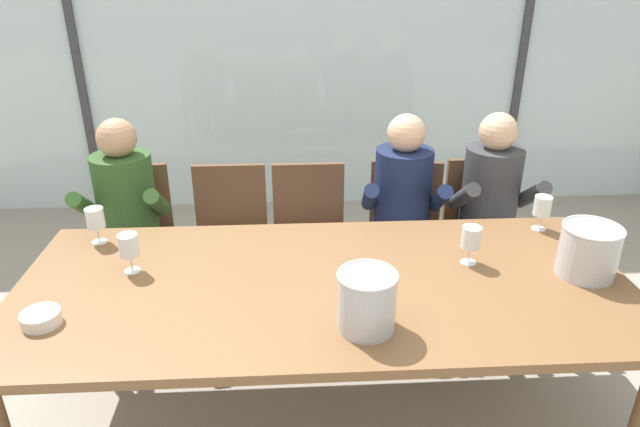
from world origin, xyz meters
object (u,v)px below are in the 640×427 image
at_px(chair_left_of_center, 231,230).
at_px(wine_glass_near_bucket, 95,219).
at_px(person_navy_polo, 403,208).
at_px(person_charcoal_jacket, 493,206).
at_px(chair_near_window_right, 482,223).
at_px(dining_table, 325,294).
at_px(chair_right_of_center, 405,226).
at_px(chair_near_curtain, 135,232).
at_px(person_olive_shirt, 125,215).
at_px(wine_glass_by_right_taster, 542,207).
at_px(wine_glass_center_pour, 129,247).
at_px(ice_bucket_secondary, 367,300).
at_px(wine_glass_by_left_taster, 471,238).
at_px(ice_bucket_primary, 588,250).
at_px(chair_center, 309,229).
at_px(tasting_bowl, 41,318).

bearing_deg(chair_left_of_center, wine_glass_near_bucket, -135.69).
relative_size(person_navy_polo, person_charcoal_jacket, 1.00).
height_order(chair_near_window_right, person_charcoal_jacket, person_charcoal_jacket).
bearing_deg(wine_glass_near_bucket, dining_table, -21.63).
height_order(chair_left_of_center, chair_right_of_center, same).
height_order(chair_near_curtain, chair_left_of_center, same).
distance_m(person_olive_shirt, wine_glass_by_right_taster, 2.17).
height_order(chair_right_of_center, wine_glass_center_pour, wine_glass_center_pour).
height_order(ice_bucket_secondary, wine_glass_by_left_taster, ice_bucket_secondary).
height_order(person_charcoal_jacket, wine_glass_by_left_taster, person_charcoal_jacket).
xyz_separation_m(person_olive_shirt, wine_glass_by_right_taster, (2.12, -0.40, 0.17)).
bearing_deg(ice_bucket_secondary, ice_bucket_primary, 18.28).
xyz_separation_m(chair_left_of_center, wine_glass_center_pour, (-0.33, -0.82, 0.34)).
relative_size(chair_near_curtain, ice_bucket_primary, 3.59).
xyz_separation_m(chair_left_of_center, wine_glass_by_left_taster, (1.13, -0.83, 0.35)).
bearing_deg(person_navy_polo, ice_bucket_secondary, -102.16).
relative_size(chair_near_curtain, wine_glass_center_pour, 5.06).
distance_m(chair_left_of_center, chair_center, 0.46).
xyz_separation_m(chair_near_window_right, wine_glass_by_left_taster, (-0.36, -0.85, 0.35)).
bearing_deg(ice_bucket_primary, chair_near_window_right, 95.78).
height_order(ice_bucket_secondary, wine_glass_center_pour, ice_bucket_secondary).
bearing_deg(person_olive_shirt, chair_right_of_center, 1.48).
bearing_deg(wine_glass_by_right_taster, chair_center, 155.14).
bearing_deg(person_olive_shirt, tasting_bowl, -93.84).
distance_m(chair_near_curtain, tasting_bowl, 1.23).
xyz_separation_m(person_charcoal_jacket, wine_glass_center_pour, (-1.82, -0.70, 0.17)).
bearing_deg(chair_right_of_center, ice_bucket_secondary, -99.32).
relative_size(person_olive_shirt, wine_glass_by_left_taster, 6.90).
bearing_deg(ice_bucket_primary, chair_right_of_center, 120.92).
xyz_separation_m(chair_center, wine_glass_center_pour, (-0.79, -0.81, 0.34)).
height_order(wine_glass_near_bucket, wine_glass_center_pour, same).
bearing_deg(person_olive_shirt, wine_glass_by_right_taster, -13.54).
distance_m(ice_bucket_primary, wine_glass_by_right_taster, 0.43).
bearing_deg(chair_left_of_center, dining_table, -62.93).
relative_size(chair_near_curtain, wine_glass_by_left_taster, 5.06).
distance_m(person_olive_shirt, wine_glass_center_pour, 0.75).
bearing_deg(wine_glass_center_pour, chair_near_curtain, 104.60).
xyz_separation_m(chair_right_of_center, ice_bucket_primary, (0.57, -0.95, 0.34)).
relative_size(chair_right_of_center, tasting_bowl, 6.20).
height_order(person_navy_polo, wine_glass_near_bucket, person_navy_polo).
bearing_deg(wine_glass_near_bucket, wine_glass_by_right_taster, 0.45).
relative_size(chair_right_of_center, wine_glass_by_right_taster, 5.06).
distance_m(ice_bucket_secondary, wine_glass_by_right_taster, 1.22).
bearing_deg(chair_near_curtain, person_olive_shirt, -98.08).
relative_size(ice_bucket_primary, ice_bucket_secondary, 1.09).
relative_size(chair_near_window_right, person_charcoal_jacket, 0.73).
bearing_deg(ice_bucket_primary, wine_glass_by_right_taster, 92.09).
height_order(person_charcoal_jacket, wine_glass_near_bucket, person_charcoal_jacket).
relative_size(chair_left_of_center, ice_bucket_secondary, 3.90).
xyz_separation_m(dining_table, chair_right_of_center, (0.53, 0.95, -0.16)).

